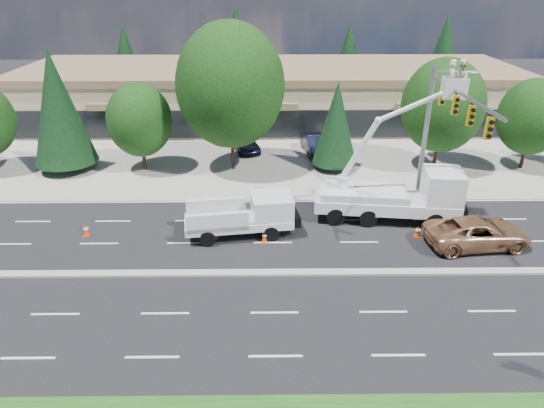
{
  "coord_description": "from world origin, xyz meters",
  "views": [
    {
      "loc": [
        -0.31,
        -21.08,
        14.01
      ],
      "look_at": [
        -0.04,
        3.36,
        2.4
      ],
      "focal_mm": 32.0,
      "sensor_mm": 36.0,
      "label": 1
    }
  ],
  "objects_px": {
    "utility_pickup": "(246,219)",
    "minivan": "(477,233)",
    "signal_mast": "(440,122)",
    "bucket_truck": "(402,188)"
  },
  "relations": [
    {
      "from": "signal_mast",
      "to": "bucket_truck",
      "type": "xyz_separation_m",
      "value": [
        -2.03,
        -0.96,
        -3.9
      ]
    },
    {
      "from": "bucket_truck",
      "to": "utility_pickup",
      "type": "bearing_deg",
      "value": -162.14
    },
    {
      "from": "signal_mast",
      "to": "bucket_truck",
      "type": "distance_m",
      "value": 4.5
    },
    {
      "from": "bucket_truck",
      "to": "minivan",
      "type": "relative_size",
      "value": 1.68
    },
    {
      "from": "utility_pickup",
      "to": "bucket_truck",
      "type": "relative_size",
      "value": 0.66
    },
    {
      "from": "signal_mast",
      "to": "bucket_truck",
      "type": "relative_size",
      "value": 1.03
    },
    {
      "from": "utility_pickup",
      "to": "minivan",
      "type": "relative_size",
      "value": 1.11
    },
    {
      "from": "signal_mast",
      "to": "utility_pickup",
      "type": "bearing_deg",
      "value": -166.5
    },
    {
      "from": "signal_mast",
      "to": "minivan",
      "type": "bearing_deg",
      "value": -70.03
    },
    {
      "from": "utility_pickup",
      "to": "minivan",
      "type": "bearing_deg",
      "value": -14.69
    }
  ]
}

